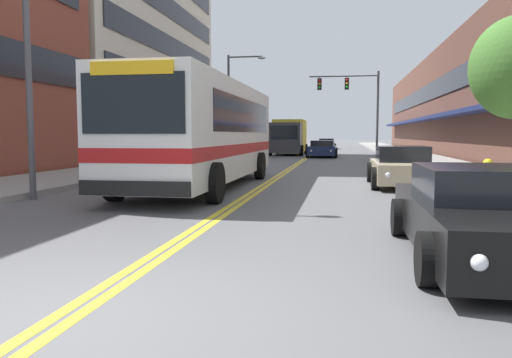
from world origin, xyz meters
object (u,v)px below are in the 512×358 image
car_beige_parked_right_mid (402,167)px  box_truck (289,136)px  car_dark_grey_moving_second (327,144)px  traffic_signal_mast (354,96)px  car_charcoal_parked_left_mid (226,151)px  car_black_parked_right_foreground (483,216)px  car_navy_moving_lead (322,149)px  street_lamp_left_far (235,96)px  city_bus (205,129)px  fire_hydrant (487,177)px

car_beige_parked_right_mid → box_truck: (-6.24, 24.35, 0.89)m
car_dark_grey_moving_second → traffic_signal_mast: 17.57m
car_charcoal_parked_left_mid → car_beige_parked_right_mid: car_charcoal_parked_left_mid is taller
car_charcoal_parked_left_mid → car_dark_grey_moving_second: car_charcoal_parked_left_mid is taller
box_truck → car_charcoal_parked_left_mid: bearing=-101.9°
car_black_parked_right_foreground → traffic_signal_mast: traffic_signal_mast is taller
car_navy_moving_lead → car_black_parked_right_foreground: bearing=-83.7°
car_dark_grey_moving_second → car_beige_parked_right_mid: bearing=-84.9°
car_black_parked_right_foreground → street_lamp_left_far: bearing=108.9°
car_charcoal_parked_left_mid → car_black_parked_right_foreground: (8.69, -22.06, -0.07)m
car_beige_parked_right_mid → car_dark_grey_moving_second: 41.18m
traffic_signal_mast → city_bus: bearing=-101.6°
car_black_parked_right_foreground → car_navy_moving_lead: bearing=96.3°
city_bus → traffic_signal_mast: size_ratio=1.66×
traffic_signal_mast → car_charcoal_parked_left_mid: bearing=-123.5°
car_charcoal_parked_left_mid → car_navy_moving_lead: size_ratio=1.01×
traffic_signal_mast → fire_hydrant: size_ratio=7.27×
car_dark_grey_moving_second → traffic_signal_mast: size_ratio=0.67×
city_bus → fire_hydrant: size_ratio=12.04×
car_black_parked_right_foreground → street_lamp_left_far: street_lamp_left_far is taller
car_black_parked_right_foreground → traffic_signal_mast: 34.00m
box_truck → fire_hydrant: size_ratio=7.29×
city_bus → car_dark_grey_moving_second: (2.55, 42.23, -1.27)m
box_truck → traffic_signal_mast: traffic_signal_mast is taller
car_dark_grey_moving_second → fire_hydrant: size_ratio=4.90×
street_lamp_left_far → car_black_parked_right_foreground: bearing=-71.1°
car_navy_moving_lead → car_dark_grey_moving_second: bearing=90.9°
car_dark_grey_moving_second → car_navy_moving_lead: bearing=-89.1°
traffic_signal_mast → street_lamp_left_far: size_ratio=0.94×
car_dark_grey_moving_second → fire_hydrant: 45.13m
car_charcoal_parked_left_mid → traffic_signal_mast: (7.73, 11.67, 4.05)m
car_charcoal_parked_left_mid → car_beige_parked_right_mid: bearing=-55.0°
car_black_parked_right_foreground → traffic_signal_mast: size_ratio=0.70×
city_bus → box_truck: 25.56m
car_navy_moving_lead → fire_hydrant: size_ratio=5.23×
fire_hydrant → traffic_signal_mast: bearing=95.2°
city_bus → traffic_signal_mast: (5.21, 25.36, 2.87)m
car_dark_grey_moving_second → street_lamp_left_far: bearing=-103.3°
car_black_parked_right_foreground → box_truck: 34.51m
traffic_signal_mast → car_navy_moving_lead: bearing=-121.9°
car_black_parked_right_foreground → car_charcoal_parked_left_mid: bearing=111.5°
city_bus → traffic_signal_mast: bearing=78.4°
car_black_parked_right_foreground → car_beige_parked_right_mid: car_beige_parked_right_mid is taller
city_bus → car_charcoal_parked_left_mid: bearing=100.4°
car_navy_moving_lead → car_dark_grey_moving_second: (-0.32, 20.62, -0.03)m
traffic_signal_mast → box_truck: bearing=177.8°
car_charcoal_parked_left_mid → car_black_parked_right_foreground: 23.72m
car_navy_moving_lead → car_dark_grey_moving_second: 20.62m
city_bus → box_truck: size_ratio=1.65×
box_truck → car_beige_parked_right_mid: bearing=-75.6°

